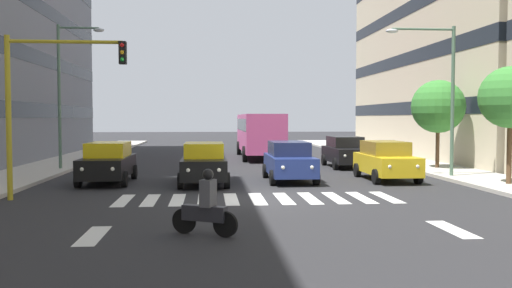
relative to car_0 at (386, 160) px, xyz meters
The scene contains 16 objects.
ground_plane 8.06m from the car_0, 39.74° to the left, with size 180.00×180.00×0.00m, color #262628.
crosswalk_markings 8.06m from the car_0, 39.74° to the left, with size 9.45×2.80×0.01m.
lane_arrow_0 10.81m from the car_0, 80.34° to the left, with size 0.50×2.20×0.01m, color silver.
lane_arrow_1 14.96m from the car_0, 45.30° to the left, with size 0.50×2.20×0.01m, color silver.
car_0 is the anchor object (origin of this frame).
car_1 4.32m from the car_0, ahead, with size 2.02×4.44×1.72m.
car_2 8.05m from the car_0, ahead, with size 2.02×4.44×1.72m.
car_3 12.06m from the car_0, ahead, with size 2.02×4.44×1.72m.
car_row2_0 6.32m from the car_0, 87.88° to the right, with size 2.02×4.44×1.72m.
bus_behind_traffic 14.87m from the car_0, 73.08° to the right, with size 2.78×10.50×3.00m.
motorcycle_with_rider 13.38m from the car_0, 53.88° to the left, with size 1.55×0.89×1.57m.
traffic_light_gantry 14.41m from the car_0, 19.31° to the left, with size 3.98×0.36×5.50m.
street_lamp_left 4.30m from the car_0, behind, with size 3.20×0.28×6.70m.
street_lamp_right 16.46m from the car_0, 19.67° to the right, with size 2.39×0.28×7.37m.
street_tree_0 5.65m from the car_0, 144.12° to the left, with size 2.45×2.45×4.64m.
street_tree_1 6.39m from the car_0, 134.81° to the right, with size 2.77×2.77×4.59m.
Camera 1 is at (1.64, 18.47, 2.75)m, focal length 38.48 mm.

